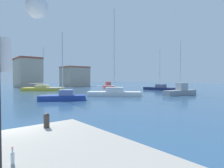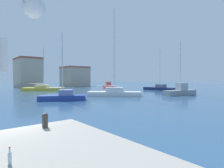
{
  "view_description": "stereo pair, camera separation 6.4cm",
  "coord_description": "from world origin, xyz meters",
  "px_view_note": "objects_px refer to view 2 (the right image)",
  "views": [
    {
      "loc": [
        -1.18,
        -7.69,
        2.71
      ],
      "look_at": [
        21.48,
        19.37,
        1.57
      ],
      "focal_mm": 29.32,
      "sensor_mm": 36.0,
      "label": 1
    },
    {
      "loc": [
        -1.13,
        -7.73,
        2.71
      ],
      "look_at": [
        21.48,
        19.37,
        1.57
      ],
      "focal_mm": 29.32,
      "sensor_mm": 36.0,
      "label": 2
    }
  ],
  "objects_px": {
    "sailboat_yellow_mid_harbor": "(44,88)",
    "sailboat_white_distant_east": "(114,92)",
    "sailboat_grey_outer_mooring": "(180,91)",
    "sailboat_navy_far_left": "(160,88)",
    "motorboat_red_near_pier": "(108,86)",
    "bottle": "(10,158)",
    "mooring_bollard": "(45,120)",
    "sailboat_blue_behind_lamppost": "(63,96)"
  },
  "relations": [
    {
      "from": "sailboat_yellow_mid_harbor",
      "to": "sailboat_white_distant_east",
      "type": "height_order",
      "value": "sailboat_white_distant_east"
    },
    {
      "from": "sailboat_grey_outer_mooring",
      "to": "sailboat_navy_far_left",
      "type": "height_order",
      "value": "sailboat_navy_far_left"
    },
    {
      "from": "sailboat_grey_outer_mooring",
      "to": "motorboat_red_near_pier",
      "type": "bearing_deg",
      "value": 77.99
    },
    {
      "from": "bottle",
      "to": "mooring_bollard",
      "type": "height_order",
      "value": "mooring_bollard"
    },
    {
      "from": "mooring_bollard",
      "to": "sailboat_navy_far_left",
      "type": "distance_m",
      "value": 37.8
    },
    {
      "from": "motorboat_red_near_pier",
      "to": "sailboat_yellow_mid_harbor",
      "type": "bearing_deg",
      "value": 179.71
    },
    {
      "from": "sailboat_white_distant_east",
      "to": "sailboat_navy_far_left",
      "type": "xyz_separation_m",
      "value": [
        17.13,
        3.97,
        -0.08
      ]
    },
    {
      "from": "bottle",
      "to": "mooring_bollard",
      "type": "relative_size",
      "value": 0.68
    },
    {
      "from": "sailboat_white_distant_east",
      "to": "motorboat_red_near_pier",
      "type": "height_order",
      "value": "sailboat_white_distant_east"
    },
    {
      "from": "mooring_bollard",
      "to": "sailboat_white_distant_east",
      "type": "xyz_separation_m",
      "value": [
        15.7,
        14.75,
        -0.75
      ]
    },
    {
      "from": "sailboat_yellow_mid_harbor",
      "to": "sailboat_white_distant_east",
      "type": "distance_m",
      "value": 19.75
    },
    {
      "from": "motorboat_red_near_pier",
      "to": "mooring_bollard",
      "type": "bearing_deg",
      "value": -131.45
    },
    {
      "from": "sailboat_blue_behind_lamppost",
      "to": "sailboat_navy_far_left",
      "type": "distance_m",
      "value": 25.67
    },
    {
      "from": "mooring_bollard",
      "to": "sailboat_yellow_mid_harbor",
      "type": "height_order",
      "value": "sailboat_yellow_mid_harbor"
    },
    {
      "from": "bottle",
      "to": "sailboat_navy_far_left",
      "type": "xyz_separation_m",
      "value": [
        34.32,
        20.95,
        -0.7
      ]
    },
    {
      "from": "mooring_bollard",
      "to": "sailboat_grey_outer_mooring",
      "type": "xyz_separation_m",
      "value": [
        24.76,
        9.1,
        -0.62
      ]
    },
    {
      "from": "sailboat_blue_behind_lamppost",
      "to": "sailboat_white_distant_east",
      "type": "xyz_separation_m",
      "value": [
        8.23,
        0.03,
        0.04
      ]
    },
    {
      "from": "bottle",
      "to": "motorboat_red_near_pier",
      "type": "xyz_separation_m",
      "value": [
        31.55,
        36.26,
        -0.64
      ]
    },
    {
      "from": "mooring_bollard",
      "to": "sailboat_grey_outer_mooring",
      "type": "distance_m",
      "value": 26.38
    },
    {
      "from": "sailboat_yellow_mid_harbor",
      "to": "sailboat_grey_outer_mooring",
      "type": "distance_m",
      "value": 28.15
    },
    {
      "from": "sailboat_white_distant_east",
      "to": "sailboat_navy_far_left",
      "type": "relative_size",
      "value": 1.45
    },
    {
      "from": "mooring_bollard",
      "to": "sailboat_blue_behind_lamppost",
      "type": "relative_size",
      "value": 0.06
    },
    {
      "from": "bottle",
      "to": "sailboat_navy_far_left",
      "type": "height_order",
      "value": "sailboat_navy_far_left"
    },
    {
      "from": "sailboat_yellow_mid_harbor",
      "to": "sailboat_grey_outer_mooring",
      "type": "height_order",
      "value": "sailboat_yellow_mid_harbor"
    },
    {
      "from": "mooring_bollard",
      "to": "sailboat_grey_outer_mooring",
      "type": "bearing_deg",
      "value": 20.18
    },
    {
      "from": "bottle",
      "to": "sailboat_blue_behind_lamppost",
      "type": "xyz_separation_m",
      "value": [
        8.97,
        16.94,
        -0.66
      ]
    },
    {
      "from": "sailboat_navy_far_left",
      "to": "sailboat_white_distant_east",
      "type": "bearing_deg",
      "value": -166.93
    },
    {
      "from": "bottle",
      "to": "sailboat_grey_outer_mooring",
      "type": "height_order",
      "value": "sailboat_grey_outer_mooring"
    },
    {
      "from": "sailboat_yellow_mid_harbor",
      "to": "sailboat_blue_behind_lamppost",
      "type": "height_order",
      "value": "sailboat_yellow_mid_harbor"
    },
    {
      "from": "bottle",
      "to": "sailboat_blue_behind_lamppost",
      "type": "distance_m",
      "value": 19.18
    },
    {
      "from": "mooring_bollard",
      "to": "sailboat_blue_behind_lamppost",
      "type": "bearing_deg",
      "value": 63.06
    },
    {
      "from": "sailboat_yellow_mid_harbor",
      "to": "mooring_bollard",
      "type": "bearing_deg",
      "value": -109.19
    },
    {
      "from": "sailboat_white_distant_east",
      "to": "mooring_bollard",
      "type": "bearing_deg",
      "value": -136.8
    },
    {
      "from": "sailboat_yellow_mid_harbor",
      "to": "motorboat_red_near_pier",
      "type": "height_order",
      "value": "sailboat_yellow_mid_harbor"
    },
    {
      "from": "motorboat_red_near_pier",
      "to": "sailboat_grey_outer_mooring",
      "type": "bearing_deg",
      "value": -102.01
    },
    {
      "from": "bottle",
      "to": "sailboat_white_distant_east",
      "type": "bearing_deg",
      "value": 44.63
    },
    {
      "from": "mooring_bollard",
      "to": "sailboat_white_distant_east",
      "type": "relative_size",
      "value": 0.04
    },
    {
      "from": "sailboat_navy_far_left",
      "to": "sailboat_blue_behind_lamppost",
      "type": "bearing_deg",
      "value": -171.02
    },
    {
      "from": "sailboat_yellow_mid_harbor",
      "to": "sailboat_navy_far_left",
      "type": "xyz_separation_m",
      "value": [
        20.96,
        -15.4,
        -0.0
      ]
    },
    {
      "from": "bottle",
      "to": "motorboat_red_near_pier",
      "type": "relative_size",
      "value": 0.04
    },
    {
      "from": "sailboat_blue_behind_lamppost",
      "to": "motorboat_red_near_pier",
      "type": "distance_m",
      "value": 29.71
    },
    {
      "from": "sailboat_navy_far_left",
      "to": "bottle",
      "type": "bearing_deg",
      "value": -148.6
    }
  ]
}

